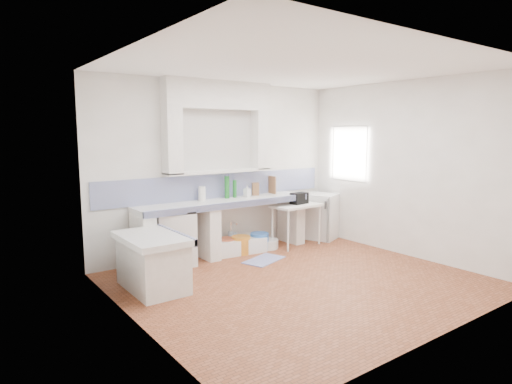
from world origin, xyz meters
TOP-DOWN VIEW (x-y plane):
  - floor at (0.00, 0.00)m, footprint 4.50×4.50m
  - ceiling at (0.00, 0.00)m, footprint 4.50×4.50m
  - wall_back at (0.00, 2.00)m, footprint 4.50×0.00m
  - wall_front at (0.00, -2.00)m, footprint 4.50×0.00m
  - wall_left at (-2.25, 0.00)m, footprint 0.00×4.50m
  - wall_right at (2.25, 0.00)m, footprint 0.00×4.50m
  - alcove_mass at (-0.10, 1.88)m, footprint 1.90×0.25m
  - window_frame at (2.42, 1.20)m, footprint 0.35×0.86m
  - lace_valance at (2.28, 1.20)m, footprint 0.01×0.84m
  - counter_slab at (-0.10, 1.70)m, footprint 3.00×0.60m
  - counter_lip at (-0.10, 1.42)m, footprint 3.00×0.04m
  - counter_pier_left at (-1.50, 1.70)m, footprint 0.20×0.55m
  - counter_pier_mid at (-0.45, 1.70)m, footprint 0.20×0.55m
  - counter_pier_right at (1.30, 1.70)m, footprint 0.20×0.55m
  - peninsula_top at (-1.70, 0.90)m, footprint 0.70×1.10m
  - peninsula_base at (-1.70, 0.90)m, footprint 0.60×1.00m
  - peninsula_lip at (-1.37, 0.90)m, footprint 0.04×1.10m
  - backsplash at (0.00, 1.99)m, footprint 4.27×0.03m
  - stove at (-1.03, 1.68)m, footprint 0.65×0.63m
  - sink at (0.11, 1.69)m, footprint 0.95×0.58m
  - side_table at (1.20, 1.44)m, footprint 0.91×0.55m
  - fridge at (1.94, 1.57)m, footprint 0.72×0.72m
  - bucket_red at (-0.09, 1.69)m, footprint 0.36×0.36m
  - bucket_orange at (0.12, 1.58)m, footprint 0.34×0.34m
  - bucket_blue at (0.50, 1.58)m, footprint 0.36×0.36m
  - basin_white at (0.67, 1.60)m, footprint 0.44×0.44m
  - water_bottle_a at (0.09, 1.85)m, footprint 0.10×0.10m
  - water_bottle_b at (0.17, 1.85)m, footprint 0.09×0.09m
  - black_bag at (1.30, 1.48)m, footprint 0.33×0.21m
  - green_bottle_a at (0.03, 1.85)m, footprint 0.10×0.10m
  - green_bottle_b at (0.18, 1.85)m, footprint 0.07×0.07m
  - knife_block at (0.61, 1.84)m, footprint 0.14×0.13m
  - cutting_board at (0.98, 1.85)m, footprint 0.04×0.23m
  - paper_towel at (-0.45, 1.85)m, footprint 0.14×0.14m
  - soap_bottle at (0.39, 1.79)m, footprint 0.11×0.11m
  - rug at (0.20, 1.06)m, footprint 0.77×0.59m

SIDE VIEW (x-z plane):
  - floor at x=0.00m, z-range 0.00..0.00m
  - rug at x=0.20m, z-range 0.00..0.01m
  - basin_white at x=0.67m, z-range 0.00..0.15m
  - sink at x=0.11m, z-range 0.00..0.22m
  - bucket_red at x=-0.09m, z-range 0.00..0.27m
  - bucket_orange at x=0.12m, z-range 0.00..0.29m
  - bucket_blue at x=0.50m, z-range 0.00..0.29m
  - water_bottle_b at x=0.17m, z-range 0.00..0.30m
  - water_bottle_a at x=0.09m, z-range 0.00..0.32m
  - peninsula_base at x=-1.70m, z-range 0.00..0.62m
  - side_table at x=1.20m, z-range 0.35..0.39m
  - stove at x=-1.03m, z-range 0.00..0.80m
  - counter_pier_left at x=-1.50m, z-range 0.00..0.82m
  - counter_pier_mid at x=-0.45m, z-range 0.00..0.82m
  - counter_pier_right at x=1.30m, z-range 0.00..0.82m
  - fridge at x=1.94m, z-range 0.00..0.84m
  - peninsula_top at x=-1.70m, z-range 0.62..0.70m
  - peninsula_lip at x=-1.37m, z-range 0.61..0.71m
  - black_bag at x=1.30m, z-range 0.73..0.93m
  - counter_slab at x=-0.10m, z-range 0.82..0.90m
  - counter_lip at x=-0.10m, z-range 0.81..0.91m
  - soap_bottle at x=0.39m, z-range 0.90..1.11m
  - knife_block at x=0.61m, z-range 0.90..1.12m
  - paper_towel at x=-0.45m, z-range 0.90..1.13m
  - green_bottle_b at x=0.18m, z-range 0.90..1.19m
  - cutting_board at x=0.98m, z-range 0.90..1.21m
  - green_bottle_a at x=0.03m, z-range 0.90..1.27m
  - backsplash at x=0.00m, z-range 0.90..1.30m
  - wall_back at x=0.00m, z-range -0.85..3.65m
  - wall_front at x=0.00m, z-range -0.85..3.65m
  - wall_left at x=-2.25m, z-range -0.85..3.65m
  - wall_right at x=2.25m, z-range -0.85..3.65m
  - window_frame at x=2.42m, z-range 1.07..2.13m
  - lace_valance at x=2.28m, z-range 1.86..2.10m
  - alcove_mass at x=-0.10m, z-range 2.35..2.80m
  - ceiling at x=0.00m, z-range 2.80..2.80m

